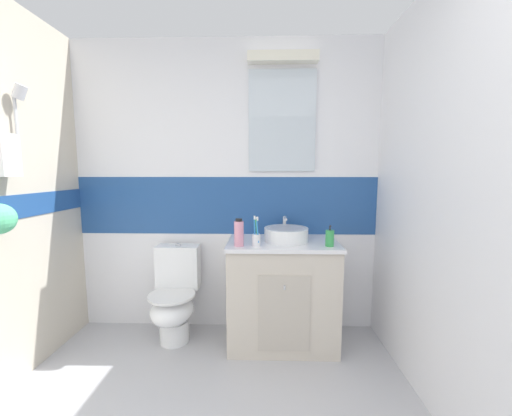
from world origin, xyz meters
TOP-DOWN VIEW (x-y plane):
  - wall_back_tiled at (0.01, 2.45)m, footprint 3.20×0.20m
  - wall_right_plain at (1.35, 1.20)m, footprint 0.10×3.48m
  - vanity_cabinet at (0.48, 2.14)m, footprint 0.86×0.55m
  - sink_basin at (0.50, 2.14)m, footprint 0.35×0.39m
  - toilet at (-0.41, 2.16)m, footprint 0.37×0.50m
  - toothbrush_cup at (0.27, 1.97)m, footprint 0.06×0.06m
  - soap_dispenser at (0.81, 1.97)m, footprint 0.06×0.06m
  - mouthwash_bottle at (0.14, 1.97)m, footprint 0.07×0.07m

SIDE VIEW (x-z plane):
  - toilet at x=-0.41m, z-range -0.03..0.75m
  - vanity_cabinet at x=0.48m, z-range 0.00..0.85m
  - sink_basin at x=0.50m, z-range 0.82..0.99m
  - soap_dispenser at x=0.81m, z-range 0.83..0.99m
  - toothbrush_cup at x=0.27m, z-range 0.80..1.02m
  - mouthwash_bottle at x=0.14m, z-range 0.85..1.05m
  - wall_right_plain at x=1.35m, z-range 0.00..2.50m
  - wall_back_tiled at x=0.01m, z-range 0.01..2.51m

